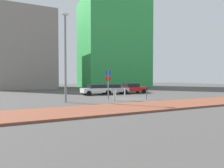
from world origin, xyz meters
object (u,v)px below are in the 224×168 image
Objects in this scene: parked_car_white at (97,89)px; traffic_bollard_mid at (116,93)px; parked_car_red at (132,88)px; street_lamp at (65,51)px; parking_meter at (146,91)px; traffic_bollard_far at (114,96)px; traffic_bollard_edge at (108,94)px; parked_car_silver at (114,89)px; parking_sign_post at (108,81)px; traffic_bollard_near at (125,93)px.

traffic_bollard_mid is (1.03, -3.92, -0.27)m from parked_car_white.
street_lamp is (-11.39, -6.72, 4.11)m from parked_car_red.
traffic_bollard_far is (-3.92, -0.01, -0.35)m from parking_meter.
street_lamp reaches higher than traffic_bollard_far.
parked_car_red reaches higher than traffic_bollard_edge.
parked_car_white is at bearing 82.95° from traffic_bollard_far.
parked_car_silver is at bearing 38.87° from street_lamp.
parking_sign_post reaches higher than traffic_bollard_edge.
parked_car_white is 8.18m from parking_meter.
parked_car_red is 4.79× the size of traffic_bollard_edge.
parked_car_white reaches higher than parked_car_silver.
street_lamp reaches higher than traffic_bollard_edge.
parked_car_white is 1.05× the size of parked_car_silver.
parked_car_red is 10.29m from traffic_bollard_far.
parked_car_white is 3.28× the size of parking_meter.
parked_car_white reaches higher than traffic_bollard_edge.
traffic_bollard_mid is (-1.01, 0.50, -0.04)m from traffic_bollard_near.
traffic_bollard_edge is at bearing 134.17° from parking_meter.
traffic_bollard_far is at bearing -86.14° from parking_sign_post.
parking_meter is at bearing -87.72° from parked_car_silver.
parking_meter is 1.26× the size of traffic_bollard_near.
parking_sign_post reaches higher than traffic_bollard_mid.
parked_car_white is at bearing 49.93° from street_lamp.
parked_car_silver is at bearing -178.42° from parked_car_red.
street_lamp is at bearing -157.78° from traffic_bollard_mid.
traffic_bollard_near is at bearing -0.93° from traffic_bollard_edge.
parked_car_white is at bearing 114.70° from traffic_bollard_near.
traffic_bollard_near is 1.03× the size of traffic_bollard_far.
traffic_bollard_far is at bearing -103.56° from traffic_bollard_edge.
traffic_bollard_far is (-1.97, -3.71, 0.03)m from traffic_bollard_mid.
street_lamp is at bearing 167.57° from traffic_bollard_far.
traffic_bollard_far is (-2.98, -3.20, -0.01)m from traffic_bollard_near.
traffic_bollard_edge is (5.40, 2.22, -4.42)m from street_lamp.
street_lamp is (-8.23, -6.64, 4.14)m from parked_car_silver.
parking_sign_post is 3.12× the size of traffic_bollard_far.
parked_car_red is 13.85m from street_lamp.
parked_car_red is (3.16, 0.09, 0.03)m from parked_car_silver.
traffic_bollard_edge is at bearing -92.12° from parked_car_white.
parked_car_red is 1.38× the size of parking_sign_post.
parked_car_red is 0.52× the size of street_lamp.
parked_car_red is at bearing 48.82° from traffic_bollard_far.
traffic_bollard_near is 1.14× the size of traffic_bollard_edge.
traffic_bollard_edge is (-2.83, -4.41, -0.28)m from parked_car_silver.
parking_meter is at bearing -17.37° from parking_sign_post.
parking_sign_post reaches higher than traffic_bollard_near.
parked_car_silver is at bearing 67.38° from traffic_bollard_mid.
parking_meter is 1.36× the size of traffic_bollard_mid.
traffic_bollard_near is at bearing -98.16° from parked_car_silver.
traffic_bollard_near is 1.08× the size of traffic_bollard_mid.
parking_sign_post is (-6.86, -6.48, 1.23)m from parked_car_red.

